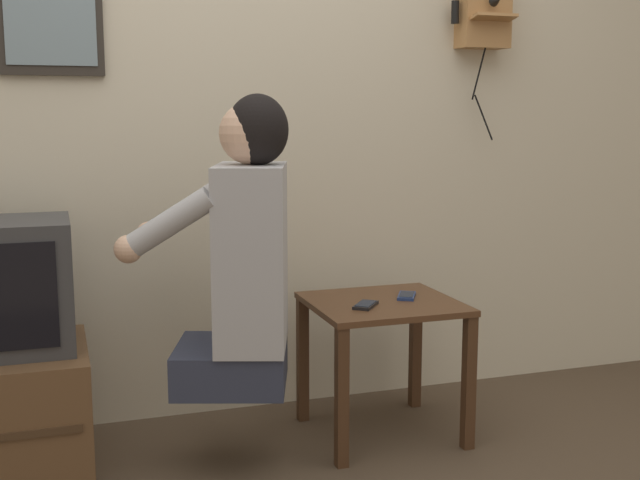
{
  "coord_description": "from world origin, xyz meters",
  "views": [
    {
      "loc": [
        -0.59,
        -2.06,
        1.18
      ],
      "look_at": [
        0.27,
        0.51,
        0.75
      ],
      "focal_mm": 45.0,
      "sensor_mm": 36.0,
      "label": 1
    }
  ],
  "objects_px": {
    "wall_phone_antique": "(483,9)",
    "cell_phone_spare": "(407,296)",
    "person": "(243,253)",
    "framed_picture": "(50,4)",
    "cell_phone_held": "(366,305)"
  },
  "relations": [
    {
      "from": "wall_phone_antique",
      "to": "cell_phone_spare",
      "type": "xyz_separation_m",
      "value": [
        -0.48,
        -0.34,
        -1.09
      ]
    },
    {
      "from": "wall_phone_antique",
      "to": "framed_picture",
      "type": "relative_size",
      "value": 1.5
    },
    {
      "from": "wall_phone_antique",
      "to": "cell_phone_spare",
      "type": "height_order",
      "value": "wall_phone_antique"
    },
    {
      "from": "person",
      "to": "cell_phone_held",
      "type": "distance_m",
      "value": 0.5
    },
    {
      "from": "person",
      "to": "wall_phone_antique",
      "type": "distance_m",
      "value": 1.5
    },
    {
      "from": "framed_picture",
      "to": "cell_phone_held",
      "type": "distance_m",
      "value": 1.52
    },
    {
      "from": "wall_phone_antique",
      "to": "cell_phone_held",
      "type": "relative_size",
      "value": 5.42
    },
    {
      "from": "person",
      "to": "framed_picture",
      "type": "height_order",
      "value": "framed_picture"
    },
    {
      "from": "person",
      "to": "framed_picture",
      "type": "distance_m",
      "value": 1.12
    },
    {
      "from": "wall_phone_antique",
      "to": "cell_phone_spare",
      "type": "distance_m",
      "value": 1.24
    },
    {
      "from": "person",
      "to": "framed_picture",
      "type": "relative_size",
      "value": 1.98
    },
    {
      "from": "wall_phone_antique",
      "to": "framed_picture",
      "type": "bearing_deg",
      "value": 178.49
    },
    {
      "from": "wall_phone_antique",
      "to": "cell_phone_held",
      "type": "distance_m",
      "value": 1.35
    },
    {
      "from": "cell_phone_held",
      "to": "cell_phone_spare",
      "type": "xyz_separation_m",
      "value": [
        0.2,
        0.09,
        0.0
      ]
    },
    {
      "from": "cell_phone_spare",
      "to": "framed_picture",
      "type": "bearing_deg",
      "value": -168.59
    }
  ]
}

